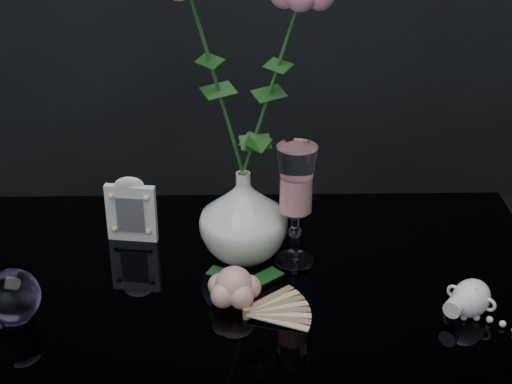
{
  "coord_description": "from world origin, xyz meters",
  "views": [
    {
      "loc": [
        0.01,
        -1.05,
        1.49
      ],
      "look_at": [
        0.03,
        0.04,
        0.92
      ],
      "focal_mm": 55.0,
      "sensor_mm": 36.0,
      "label": 1
    }
  ],
  "objects_px": {
    "vase": "(243,215)",
    "loose_rose": "(234,286)",
    "paperweight": "(13,296)",
    "pearl_jar": "(471,297)",
    "wine_glass": "(296,207)",
    "picture_frame": "(131,209)"
  },
  "relations": [
    {
      "from": "vase",
      "to": "picture_frame",
      "type": "bearing_deg",
      "value": 164.01
    },
    {
      "from": "picture_frame",
      "to": "paperweight",
      "type": "height_order",
      "value": "picture_frame"
    },
    {
      "from": "paperweight",
      "to": "vase",
      "type": "bearing_deg",
      "value": 26.97
    },
    {
      "from": "paperweight",
      "to": "loose_rose",
      "type": "height_order",
      "value": "paperweight"
    },
    {
      "from": "wine_glass",
      "to": "paperweight",
      "type": "height_order",
      "value": "wine_glass"
    },
    {
      "from": "picture_frame",
      "to": "pearl_jar",
      "type": "height_order",
      "value": "picture_frame"
    },
    {
      "from": "loose_rose",
      "to": "picture_frame",
      "type": "bearing_deg",
      "value": 122.22
    },
    {
      "from": "paperweight",
      "to": "wine_glass",
      "type": "bearing_deg",
      "value": 19.09
    },
    {
      "from": "picture_frame",
      "to": "wine_glass",
      "type": "bearing_deg",
      "value": -7.94
    },
    {
      "from": "vase",
      "to": "loose_rose",
      "type": "distance_m",
      "value": 0.15
    },
    {
      "from": "paperweight",
      "to": "pearl_jar",
      "type": "xyz_separation_m",
      "value": [
        0.7,
        0.0,
        -0.01
      ]
    },
    {
      "from": "loose_rose",
      "to": "pearl_jar",
      "type": "relative_size",
      "value": 0.9
    },
    {
      "from": "vase",
      "to": "loose_rose",
      "type": "height_order",
      "value": "vase"
    },
    {
      "from": "vase",
      "to": "loose_rose",
      "type": "xyz_separation_m",
      "value": [
        -0.02,
        -0.14,
        -0.05
      ]
    },
    {
      "from": "picture_frame",
      "to": "pearl_jar",
      "type": "distance_m",
      "value": 0.6
    },
    {
      "from": "paperweight",
      "to": "pearl_jar",
      "type": "height_order",
      "value": "paperweight"
    },
    {
      "from": "vase",
      "to": "wine_glass",
      "type": "distance_m",
      "value": 0.1
    },
    {
      "from": "pearl_jar",
      "to": "picture_frame",
      "type": "bearing_deg",
      "value": -164.79
    },
    {
      "from": "vase",
      "to": "picture_frame",
      "type": "height_order",
      "value": "vase"
    },
    {
      "from": "wine_glass",
      "to": "pearl_jar",
      "type": "bearing_deg",
      "value": -29.33
    },
    {
      "from": "picture_frame",
      "to": "vase",
      "type": "bearing_deg",
      "value": -7.51
    },
    {
      "from": "picture_frame",
      "to": "loose_rose",
      "type": "distance_m",
      "value": 0.27
    }
  ]
}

